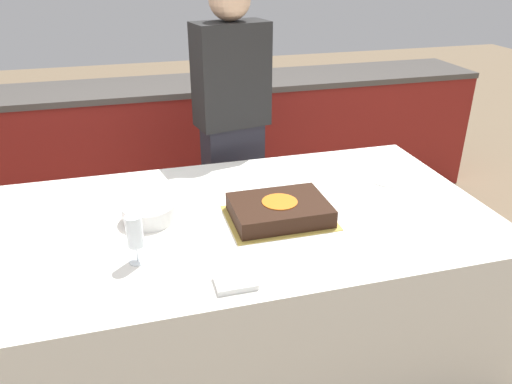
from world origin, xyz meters
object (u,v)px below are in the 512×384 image
(cake, at_px, (279,210))
(wine_glass, at_px, (135,233))
(person_cutting_cake, at_px, (232,128))
(plate_stack, at_px, (149,212))

(cake, xyz_separation_m, wine_glass, (-0.59, -0.17, 0.08))
(person_cutting_cake, bearing_deg, wine_glass, 48.98)
(plate_stack, bearing_deg, wine_glass, -102.21)
(wine_glass, xyz_separation_m, person_cutting_cake, (0.59, 1.05, -0.01))
(wine_glass, relative_size, person_cutting_cake, 0.11)
(plate_stack, distance_m, person_cutting_cake, 0.91)
(cake, distance_m, plate_stack, 0.54)
(cake, distance_m, person_cutting_cake, 0.88)
(person_cutting_cake, bearing_deg, cake, 78.45)
(cake, height_order, plate_stack, cake)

